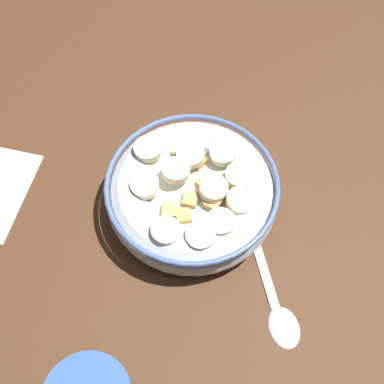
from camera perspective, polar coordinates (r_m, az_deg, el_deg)
name	(u,v)px	position (r cm, az deg, el deg)	size (l,w,h in cm)	color
ground_plane	(192,208)	(61.98, 0.00, -1.85)	(137.23, 137.23, 2.00)	#472B19
cereal_bowl	(192,193)	(58.63, 0.03, -0.11)	(19.72, 19.72, 5.86)	#B2BCC6
spoon	(278,305)	(56.66, 9.51, -12.28)	(12.20, 15.16, 0.80)	#B7B7BC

